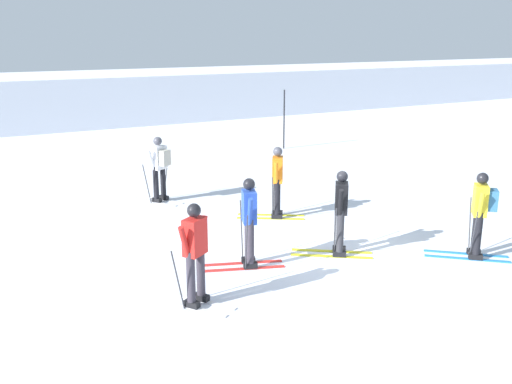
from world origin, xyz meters
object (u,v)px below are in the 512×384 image
Objects in this scene: skier_black at (340,211)px; trail_marker_pole at (284,119)px; skier_orange at (277,180)px; skier_yellow at (480,211)px; skier_white at (159,166)px; skier_red at (195,252)px; skier_blue at (249,220)px.

trail_marker_pole is (4.72, 9.94, 0.19)m from skier_black.
trail_marker_pole is at bearing 57.80° from skier_orange.
skier_white is (-4.12, 6.68, 0.00)m from skier_yellow.
skier_red is at bearing -127.19° from trail_marker_pole.
skier_red is at bearing -145.97° from skier_blue.
trail_marker_pole is (8.06, 10.62, 0.19)m from skier_red.
skier_red is 1.81m from skier_blue.
skier_orange is (0.14, 2.67, 0.00)m from skier_black.
skier_yellow is at bearing -22.84° from skier_blue.
skier_blue is at bearing -124.33° from trail_marker_pole.
skier_red is at bearing -136.09° from skier_orange.
skier_red is 6.14m from skier_white.
skier_yellow is 0.77× the size of trail_marker_pole.
trail_marker_pole is at bearing 35.41° from skier_white.
skier_white is at bearing -144.59° from trail_marker_pole.
skier_blue is at bearing 169.86° from skier_black.
skier_red is 0.77× the size of trail_marker_pole.
skier_orange is 0.77× the size of trail_marker_pole.
skier_white is at bearing 75.88° from skier_red.
skier_black is (-2.27, 1.41, -0.04)m from skier_yellow.
skier_yellow is 1.00× the size of skier_black.
skier_black is at bearing 148.27° from skier_yellow.
skier_white is 8.05m from trail_marker_pole.
skier_red and skier_yellow have the same top height.
skier_blue is at bearing -90.00° from skier_white.
skier_yellow is at bearing -62.37° from skier_orange.
skier_blue is at bearing 157.16° from skier_yellow.
skier_blue is (-1.85, 0.33, 0.00)m from skier_black.
skier_red is 3.41m from skier_black.
trail_marker_pole reaches higher than skier_black.
skier_orange is at bearing -52.66° from skier_white.
skier_white is 1.00× the size of skier_blue.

